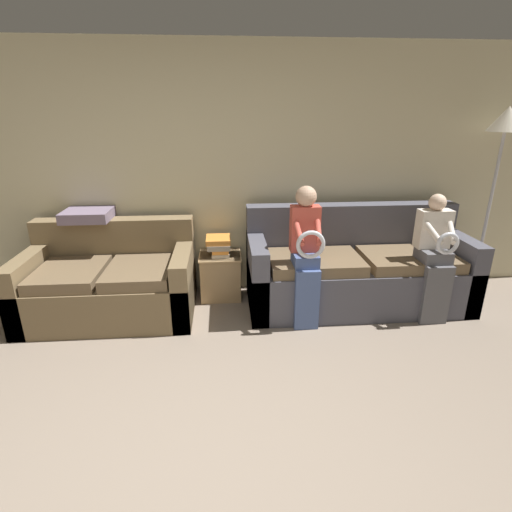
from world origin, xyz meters
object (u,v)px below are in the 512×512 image
Objects in this scene: side_shelf at (221,275)px; floor_lamp at (504,134)px; couch_side at (111,283)px; child_right_seated at (435,254)px; book_stack at (219,245)px; couch_main at (356,271)px; child_left_seated at (306,249)px; throw_pillow at (88,214)px.

side_shelf is 0.24× the size of floor_lamp.
couch_side is 1.11m from side_shelf.
child_right_seated is 3.92× the size of book_stack.
side_shelf is 0.33m from book_stack.
couch_main is 0.77m from child_right_seated.
child_left_seated is 1.22m from child_right_seated.
couch_side is 3.51× the size of throw_pillow.
book_stack is 0.16× the size of floor_lamp.
child_right_seated is 0.61× the size of floor_lamp.
side_shelf is at bearing -2.18° from throw_pillow.
child_left_seated is 2.19m from throw_pillow.
child_right_seated reaches higher than couch_main.
floor_lamp is (1.42, 0.17, 1.33)m from couch_main.
couch_main reaches higher than couch_side.
couch_main is at bearing 30.12° from child_left_seated.
couch_main is 2.76m from throw_pillow.
couch_side is 5.23× the size of book_stack.
floor_lamp is (2.81, -0.10, 1.10)m from book_stack.
side_shelf is at bearing 169.00° from couch_main.
throw_pillow is at bearing 173.23° from couch_main.
child_left_seated is at bearing -165.55° from floor_lamp.
couch_side is at bearing -165.12° from side_shelf.
child_left_seated reaches higher than book_stack.
side_shelf is 1.56× the size of book_stack.
child_left_seated reaches higher than throw_pillow.
couch_side is at bearing -55.24° from throw_pillow.
side_shelf is at bearing -25.31° from book_stack.
couch_side is (-2.45, -0.01, -0.04)m from couch_main.
floor_lamp is 4.29× the size of throw_pillow.
floor_lamp is at bearing 33.09° from child_right_seated.
couch_side is 3.35× the size of side_shelf.
book_stack is at bearing 154.69° from side_shelf.
book_stack is (-0.78, 0.62, -0.15)m from child_left_seated.
book_stack is at bearing 177.94° from floor_lamp.
couch_main reaches higher than side_shelf.
throw_pillow is (-0.23, 0.33, 0.61)m from couch_side.
side_shelf is (-1.99, 0.63, -0.41)m from child_right_seated.
throw_pillow reaches higher than side_shelf.
child_left_seated is 2.83× the size of throw_pillow.
floor_lamp is at bearing 2.72° from couch_side.
child_right_seated is (1.21, -0.01, -0.07)m from child_left_seated.
couch_side reaches higher than book_stack.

